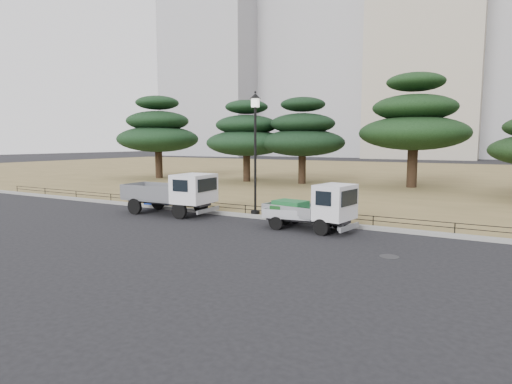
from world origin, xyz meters
The scene contains 16 objects.
ground centered at (0.00, 0.00, 0.00)m, with size 220.00×220.00×0.00m, color black.
lawn centered at (0.00, 30.60, 0.07)m, with size 120.00×56.00×0.15m, color olive.
curb centered at (0.00, 2.60, 0.08)m, with size 120.00×0.25×0.16m, color gray.
truck_large centered at (-4.32, 1.53, 1.11)m, with size 4.64×1.98×2.00m.
truck_kei_front centered at (2.78, 1.43, 0.81)m, with size 3.21×1.66×1.63m.
truck_kei_rear centered at (3.00, 1.43, 0.94)m, with size 3.79×2.07×1.88m.
street_lamp centered at (-0.55, 2.90, 3.90)m, with size 0.50×0.50×5.55m.
pipe_fence centered at (0.00, 2.75, 0.44)m, with size 38.00×0.04×0.40m.
tarp_pile centered at (-6.66, 3.17, 0.53)m, with size 1.68×1.46×0.94m.
manhole centered at (6.50, -1.20, 0.01)m, with size 0.60×0.60×0.01m, color #2D2D30.
pine_west_far centered at (-18.26, 15.95, 4.51)m, with size 7.47×7.47×7.55m.
pine_west_near centered at (-9.32, 16.92, 4.09)m, with size 6.84×6.84×6.84m.
pine_center_left centered at (-4.44, 17.46, 4.12)m, with size 6.76×6.76×6.87m.
pine_center_right centered at (3.78, 18.81, 4.96)m, with size 7.83×7.83×8.31m.
tower_far_west centered at (-55.00, 80.00, 32.50)m, with size 24.00×20.00×65.00m, color #A0A0A5.
tower_center_left centered at (-5.00, 85.00, 27.50)m, with size 22.00×20.00×55.00m, color #AAA08C.
Camera 1 is at (9.21, -14.34, 3.50)m, focal length 30.00 mm.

